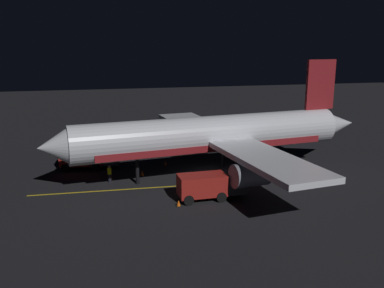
# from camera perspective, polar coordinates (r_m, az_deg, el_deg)

# --- Properties ---
(ground_plane) EXTENTS (180.00, 180.00, 0.20)m
(ground_plane) POSITION_cam_1_polar(r_m,az_deg,el_deg) (43.99, 2.54, -4.42)
(ground_plane) COLOR black
(apron_guide_stripe) EXTENTS (1.42, 27.98, 0.01)m
(apron_guide_stripe) POSITION_cam_1_polar(r_m,az_deg,el_deg) (40.69, -1.90, -5.77)
(apron_guide_stripe) COLOR gold
(apron_guide_stripe) RESTS_ON ground_plane
(airliner) EXTENTS (31.67, 35.25, 11.82)m
(airliner) POSITION_cam_1_polar(r_m,az_deg,el_deg) (43.09, 3.32, 1.16)
(airliner) COLOR silver
(airliner) RESTS_ON ground_plane
(baggage_truck) EXTENTS (2.79, 6.58, 2.62)m
(baggage_truck) POSITION_cam_1_polar(r_m,az_deg,el_deg) (47.42, -14.23, -1.69)
(baggage_truck) COLOR maroon
(baggage_truck) RESTS_ON ground_plane
(catering_truck) EXTENTS (2.40, 6.05, 2.30)m
(catering_truck) POSITION_cam_1_polar(r_m,az_deg,el_deg) (37.04, 2.33, -5.79)
(catering_truck) COLOR maroon
(catering_truck) RESTS_ON ground_plane
(ground_crew_worker) EXTENTS (0.40, 0.40, 1.74)m
(ground_crew_worker) POSITION_cam_1_polar(r_m,az_deg,el_deg) (42.30, -11.24, -4.01)
(ground_crew_worker) COLOR black
(ground_crew_worker) RESTS_ON ground_plane
(traffic_cone_near_left) EXTENTS (0.50, 0.50, 0.55)m
(traffic_cone_near_left) POSITION_cam_1_polar(r_m,az_deg,el_deg) (35.76, -1.85, -8.13)
(traffic_cone_near_left) COLOR #EA590F
(traffic_cone_near_left) RESTS_ON ground_plane
(traffic_cone_near_right) EXTENTS (0.50, 0.50, 0.55)m
(traffic_cone_near_right) POSITION_cam_1_polar(r_m,az_deg,el_deg) (43.99, -6.84, -4.03)
(traffic_cone_near_right) COLOR #EA590F
(traffic_cone_near_right) RESTS_ON ground_plane
(traffic_cone_under_wing) EXTENTS (0.50, 0.50, 0.55)m
(traffic_cone_under_wing) POSITION_cam_1_polar(r_m,az_deg,el_deg) (43.12, -11.08, -4.56)
(traffic_cone_under_wing) COLOR #EA590F
(traffic_cone_under_wing) RESTS_ON ground_plane
(traffic_cone_far) EXTENTS (0.50, 0.50, 0.55)m
(traffic_cone_far) POSITION_cam_1_polar(r_m,az_deg,el_deg) (47.44, -3.67, -2.65)
(traffic_cone_far) COLOR #EA590F
(traffic_cone_far) RESTS_ON ground_plane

